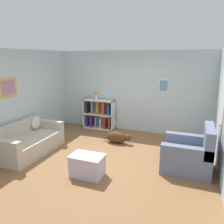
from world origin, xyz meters
The scene contains 9 objects.
ground_plane centered at (0.00, 0.00, 0.00)m, with size 14.00×14.00×0.00m, color brown.
wall_back centered at (0.00, 2.25, 1.30)m, with size 5.60×0.13×2.60m.
wall_left centered at (-2.55, 0.00, 1.30)m, with size 0.13×5.00×2.60m.
couch centered at (-1.99, -0.45, 0.29)m, with size 0.93×1.77×0.77m.
bookshelf centered at (-1.08, 2.03, 0.48)m, with size 1.09×0.35×1.00m.
recliner_chair centered at (1.91, 0.10, 0.35)m, with size 1.01×0.95×1.01m.
coffee_table centered at (-0.03, -0.95, 0.24)m, with size 0.68×0.44×0.46m.
dog centered at (-0.05, 0.96, 0.17)m, with size 0.89×0.31×0.34m.
vase centered at (-1.17, 2.00, 1.17)m, with size 0.13×0.13×0.29m.
Camera 1 is at (1.89, -4.57, 2.38)m, focal length 35.00 mm.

